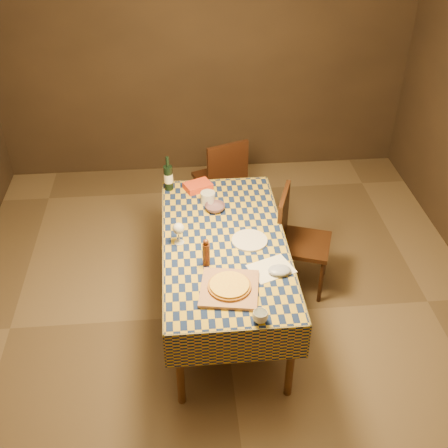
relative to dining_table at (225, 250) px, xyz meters
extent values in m
plane|color=brown|center=(0.00, 0.00, -0.69)|extent=(5.00, 5.00, 0.00)
cube|color=#34271D|center=(0.00, 2.50, 0.66)|extent=(4.50, 0.10, 2.70)
cylinder|color=brown|center=(-0.38, -0.83, -0.32)|extent=(0.06, 0.06, 0.75)
cylinder|color=brown|center=(0.38, -0.83, -0.32)|extent=(0.06, 0.06, 0.75)
cylinder|color=brown|center=(-0.38, 0.83, -0.32)|extent=(0.06, 0.06, 0.75)
cylinder|color=brown|center=(0.38, 0.83, -0.32)|extent=(0.06, 0.06, 0.75)
cube|color=brown|center=(0.00, 0.00, 0.05)|extent=(0.90, 1.80, 0.03)
cube|color=brown|center=(0.00, 0.00, 0.07)|extent=(0.92, 1.82, 0.02)
cube|color=brown|center=(0.00, -0.92, -0.07)|extent=(0.94, 0.01, 0.30)
cube|color=brown|center=(0.00, 0.92, -0.07)|extent=(0.94, 0.01, 0.30)
cube|color=brown|center=(-0.47, 0.00, -0.07)|extent=(0.01, 1.84, 0.30)
cube|color=brown|center=(0.47, 0.00, -0.07)|extent=(0.01, 1.84, 0.30)
cube|color=#A26C4C|center=(-0.02, -0.54, 0.09)|extent=(0.45, 0.45, 0.02)
cylinder|color=#A7651B|center=(-0.02, -0.54, 0.11)|extent=(0.39, 0.39, 0.02)
cylinder|color=gold|center=(-0.02, -0.54, 0.12)|extent=(0.36, 0.36, 0.01)
cylinder|color=#4F2512|center=(-0.15, -0.25, 0.17)|extent=(0.06, 0.06, 0.18)
sphere|color=#4F2512|center=(-0.15, -0.25, 0.28)|extent=(0.04, 0.04, 0.04)
imported|color=#654755|center=(-0.04, 0.43, 0.10)|extent=(0.22, 0.22, 0.05)
cylinder|color=silver|center=(-0.34, 0.02, 0.08)|extent=(0.08, 0.08, 0.01)
cylinder|color=silver|center=(-0.34, 0.02, 0.12)|extent=(0.01, 0.01, 0.08)
sphere|color=silver|center=(-0.34, 0.02, 0.21)|extent=(0.09, 0.09, 0.09)
ellipsoid|color=#39060B|center=(-0.34, 0.02, 0.20)|extent=(0.06, 0.06, 0.04)
cylinder|color=black|center=(-0.41, 0.79, 0.19)|extent=(0.09, 0.09, 0.22)
cylinder|color=black|center=(-0.41, 0.79, 0.34)|extent=(0.03, 0.03, 0.09)
cylinder|color=#ECE5C9|center=(-0.41, 0.79, 0.19)|extent=(0.09, 0.09, 0.08)
cylinder|color=silver|center=(-0.09, 0.55, 0.13)|extent=(0.15, 0.15, 0.10)
cube|color=red|center=(-0.16, 0.77, 0.10)|extent=(0.27, 0.23, 0.06)
cylinder|color=silver|center=(0.19, -0.01, 0.08)|extent=(0.29, 0.29, 0.02)
imported|color=white|center=(0.15, -0.85, 0.12)|extent=(0.13, 0.13, 0.08)
cube|color=white|center=(0.30, -0.35, 0.08)|extent=(0.36, 0.32, 0.00)
ellipsoid|color=#99A4C4|center=(0.35, -0.39, 0.10)|extent=(0.19, 0.17, 0.05)
cube|color=black|center=(0.07, 1.45, -0.24)|extent=(0.54, 0.54, 0.04)
cube|color=black|center=(0.15, 1.27, 0.01)|extent=(0.41, 0.18, 0.46)
cylinder|color=black|center=(0.18, 1.68, -0.48)|extent=(0.04, 0.04, 0.43)
cylinder|color=black|center=(-0.16, 1.56, -0.48)|extent=(0.04, 0.04, 0.43)
cylinder|color=black|center=(0.31, 1.35, -0.48)|extent=(0.04, 0.04, 0.43)
cylinder|color=black|center=(-0.03, 1.22, -0.48)|extent=(0.04, 0.04, 0.43)
cube|color=black|center=(0.71, 0.32, -0.24)|extent=(0.54, 0.54, 0.04)
cube|color=black|center=(0.52, 0.39, 0.01)|extent=(0.17, 0.41, 0.46)
cylinder|color=black|center=(0.82, 0.09, -0.48)|extent=(0.04, 0.04, 0.43)
cylinder|color=black|center=(0.94, 0.43, -0.48)|extent=(0.04, 0.04, 0.43)
cylinder|color=black|center=(0.48, 0.21, -0.48)|extent=(0.04, 0.04, 0.43)
cylinder|color=black|center=(0.60, 0.55, -0.48)|extent=(0.04, 0.04, 0.43)
camera|label=1|loc=(-0.31, -3.36, 2.66)|focal=45.00mm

